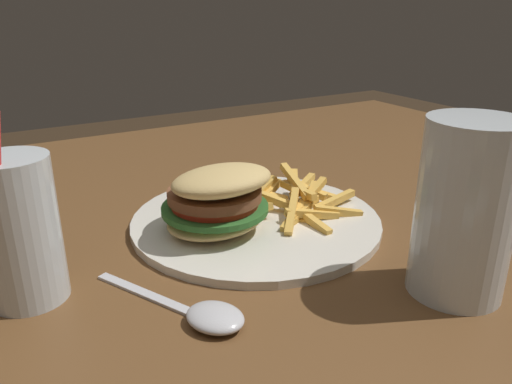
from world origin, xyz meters
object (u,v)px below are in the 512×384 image
beer_glass (464,216)px  spoon (208,315)px  juice_glass (21,236)px  meal_plate_near (241,209)px

beer_glass → spoon: size_ratio=1.01×
juice_glass → spoon: 0.19m
meal_plate_near → beer_glass: (-0.11, 0.22, 0.05)m
meal_plate_near → spoon: size_ratio=1.85×
juice_glass → spoon: (-0.13, 0.12, -0.06)m
juice_glass → meal_plate_near: bearing=-173.5°
spoon → meal_plate_near: bearing=116.0°
juice_glass → spoon: juice_glass is taller
spoon → juice_glass: bearing=-159.6°
meal_plate_near → spoon: meal_plate_near is taller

